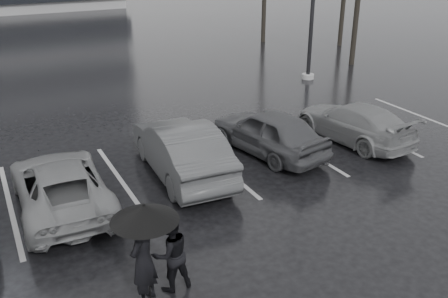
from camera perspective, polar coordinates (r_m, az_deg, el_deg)
ground at (r=12.25m, az=1.83°, el=-6.45°), size 160.00×160.00×0.00m
car_main at (r=14.92m, az=5.11°, el=2.01°), size 2.33×4.23×1.36m
car_west_a at (r=13.54m, az=-4.90°, el=0.03°), size 1.82×4.61×1.49m
car_west_b at (r=12.50m, az=-18.21°, el=-3.93°), size 2.09×4.38×1.21m
car_east at (r=16.35m, az=14.58°, el=2.99°), size 2.14×4.34×1.21m
pedestrian_left at (r=8.95m, az=-9.24°, el=-12.36°), size 0.78×0.77×1.82m
pedestrian_right at (r=9.29m, az=-6.10°, el=-11.76°), size 0.77×0.62×1.52m
umbrella at (r=8.49m, az=-9.10°, el=-7.22°), size 1.17×1.17×1.99m
stall_stripes at (r=13.96m, az=-6.03°, el=-2.62°), size 19.72×5.00×0.00m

